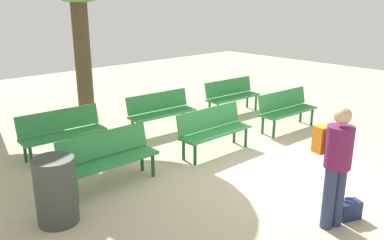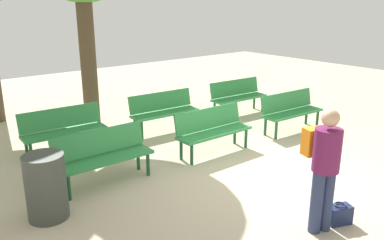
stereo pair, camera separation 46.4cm
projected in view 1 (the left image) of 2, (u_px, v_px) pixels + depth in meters
name	position (u px, v px, depth m)	size (l,w,h in m)	color
ground_plane	(276.00, 178.00, 6.75)	(24.00, 24.00, 0.00)	#BCAD8E
bench_r0_c0	(108.00, 155.00, 6.38)	(1.61, 0.50, 0.87)	#2D8442
bench_r0_c1	(213.00, 128.00, 7.74)	(1.61, 0.51, 0.87)	#2D8442
bench_r0_c2	(286.00, 108.00, 9.16)	(1.63, 0.57, 0.87)	#2D8442
bench_r1_c0	(62.00, 130.00, 7.60)	(1.62, 0.57, 0.87)	#2D8442
bench_r1_c1	(161.00, 110.00, 9.00)	(1.63, 0.59, 0.87)	#2D8442
bench_r1_c2	(232.00, 94.00, 10.47)	(1.63, 0.58, 0.87)	#2D8442
visitor_with_backpack	(336.00, 160.00, 5.08)	(0.46, 0.59, 1.65)	navy
handbag	(349.00, 210.00, 5.47)	(0.36, 0.29, 0.29)	#192347
trash_bin	(56.00, 191.00, 5.29)	(0.55, 0.55, 0.93)	#383D38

